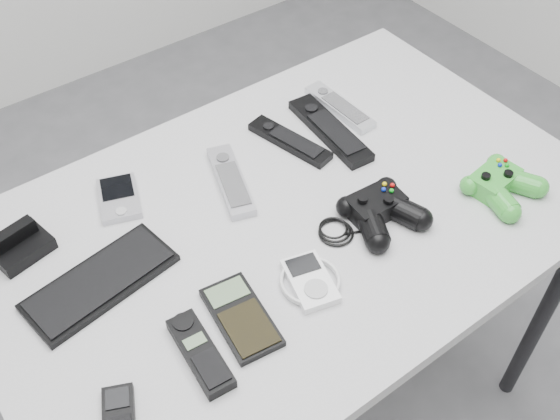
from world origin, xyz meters
TOP-DOWN VIEW (x-y plane):
  - floor at (0.00, 0.00)m, footprint 3.50×3.50m
  - desk at (-0.03, 0.03)m, footprint 1.14×0.74m
  - pda_keyboard at (-0.39, 0.09)m, footprint 0.27×0.14m
  - dock_bracket at (-0.47, 0.24)m, footprint 0.11×0.10m
  - pda at (-0.27, 0.25)m, footprint 0.11×0.13m
  - remote_silver_a at (-0.08, 0.16)m, footprint 0.11×0.20m
  - remote_black_a at (0.08, 0.19)m, footprint 0.09×0.20m
  - remote_black_b at (0.17, 0.16)m, footprint 0.08×0.24m
  - remote_silver_b at (0.24, 0.21)m, footprint 0.05×0.19m
  - mobile_phone at (-0.47, -0.15)m, footprint 0.08×0.11m
  - cordless_handset at (-0.33, -0.13)m, footprint 0.06×0.15m
  - calculator at (-0.24, -0.11)m, footprint 0.10×0.16m
  - mp3_player at (-0.10, -0.12)m, footprint 0.13×0.13m
  - controller_black at (0.09, -0.08)m, footprint 0.25×0.17m
  - controller_green at (0.32, -0.16)m, footprint 0.15×0.16m

SIDE VIEW (x-z plane):
  - floor at x=0.00m, z-range 0.00..0.00m
  - desk at x=-0.03m, z-range 0.32..1.08m
  - calculator at x=-0.24m, z-range 0.77..0.78m
  - pda_keyboard at x=-0.39m, z-range 0.77..0.78m
  - mobile_phone at x=-0.47m, z-range 0.77..0.78m
  - pda at x=-0.27m, z-range 0.77..0.78m
  - remote_silver_b at x=0.24m, z-range 0.77..0.78m
  - remote_black_a at x=0.08m, z-range 0.77..0.79m
  - mp3_player at x=-0.10m, z-range 0.77..0.79m
  - remote_silver_a at x=-0.08m, z-range 0.77..0.79m
  - remote_black_b at x=0.17m, z-range 0.77..0.79m
  - cordless_handset at x=-0.33m, z-range 0.77..0.79m
  - controller_green at x=0.32m, z-range 0.77..0.81m
  - controller_black at x=0.09m, z-range 0.77..0.81m
  - dock_bracket at x=-0.47m, z-range 0.77..0.82m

